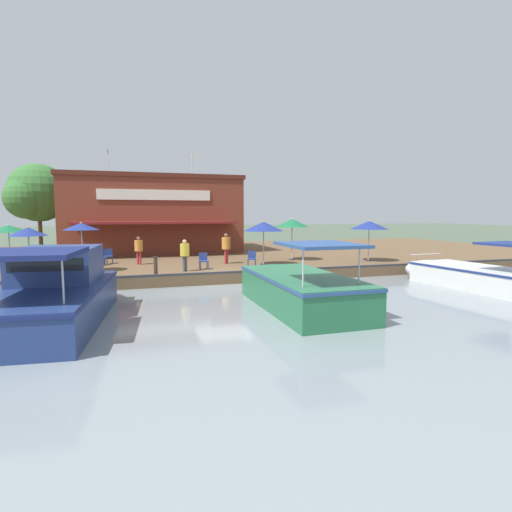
{
  "coord_description": "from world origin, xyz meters",
  "views": [
    {
      "loc": [
        18.58,
        -4.16,
        3.44
      ],
      "look_at": [
        -1.0,
        1.98,
        1.3
      ],
      "focal_mm": 28.0,
      "sensor_mm": 36.0,
      "label": 1
    }
  ],
  "objects_px": {
    "cafe_chair_mid_patio": "(101,257)",
    "person_mid_patio": "(185,252)",
    "patio_umbrella_mid_patio_left": "(369,225)",
    "cafe_chair_under_first_umbrella": "(204,260)",
    "patio_umbrella_by_entrance": "(81,227)",
    "patio_umbrella_back_row": "(28,232)",
    "mooring_post": "(156,266)",
    "cafe_chair_facing_river": "(109,255)",
    "cafe_chair_back_row_seat": "(252,258)",
    "patio_umbrella_mid_patio_right": "(292,223)",
    "cafe_chair_far_corner_seat": "(71,262)",
    "patio_umbrella_near_quay_edge": "(264,226)",
    "patio_umbrella_far_corner": "(8,229)",
    "motorboat_outer_channel": "(56,292)",
    "person_near_entrance": "(139,247)",
    "motorboat_mid_row": "(469,275)",
    "tree_downstream_bank": "(35,194)",
    "waterfront_restaurant": "(153,214)",
    "person_at_quay_edge": "(226,245)",
    "motorboat_distant_upstream": "(294,286)"
  },
  "relations": [
    {
      "from": "person_mid_patio",
      "to": "motorboat_mid_row",
      "type": "height_order",
      "value": "motorboat_mid_row"
    },
    {
      "from": "cafe_chair_back_row_seat",
      "to": "person_near_entrance",
      "type": "xyz_separation_m",
      "value": [
        -2.86,
        -5.86,
        0.51
      ]
    },
    {
      "from": "cafe_chair_facing_river",
      "to": "cafe_chair_back_row_seat",
      "type": "height_order",
      "value": "same"
    },
    {
      "from": "waterfront_restaurant",
      "to": "mooring_post",
      "type": "bearing_deg",
      "value": -2.67
    },
    {
      "from": "patio_umbrella_mid_patio_left",
      "to": "motorboat_outer_channel",
      "type": "xyz_separation_m",
      "value": [
        6.95,
        -16.21,
        -1.89
      ]
    },
    {
      "from": "tree_downstream_bank",
      "to": "motorboat_outer_channel",
      "type": "bearing_deg",
      "value": 12.46
    },
    {
      "from": "waterfront_restaurant",
      "to": "person_near_entrance",
      "type": "relative_size",
      "value": 8.07
    },
    {
      "from": "patio_umbrella_by_entrance",
      "to": "patio_umbrella_mid_patio_right",
      "type": "bearing_deg",
      "value": 98.01
    },
    {
      "from": "person_near_entrance",
      "to": "motorboat_mid_row",
      "type": "height_order",
      "value": "motorboat_mid_row"
    },
    {
      "from": "person_mid_patio",
      "to": "tree_downstream_bank",
      "type": "xyz_separation_m",
      "value": [
        -15.67,
        -9.68,
        3.45
      ]
    },
    {
      "from": "patio_umbrella_by_entrance",
      "to": "cafe_chair_facing_river",
      "type": "height_order",
      "value": "patio_umbrella_by_entrance"
    },
    {
      "from": "patio_umbrella_near_quay_edge",
      "to": "motorboat_distant_upstream",
      "type": "xyz_separation_m",
      "value": [
        7.5,
        -1.29,
        -2.02
      ]
    },
    {
      "from": "cafe_chair_mid_patio",
      "to": "person_mid_patio",
      "type": "xyz_separation_m",
      "value": [
        3.86,
        4.16,
        0.52
      ]
    },
    {
      "from": "patio_umbrella_mid_patio_left",
      "to": "patio_umbrella_near_quay_edge",
      "type": "bearing_deg",
      "value": -90.57
    },
    {
      "from": "patio_umbrella_mid_patio_right",
      "to": "cafe_chair_mid_patio",
      "type": "relative_size",
      "value": 3.08
    },
    {
      "from": "patio_umbrella_mid_patio_right",
      "to": "patio_umbrella_far_corner",
      "type": "bearing_deg",
      "value": -93.69
    },
    {
      "from": "cafe_chair_back_row_seat",
      "to": "motorboat_outer_channel",
      "type": "xyz_separation_m",
      "value": [
        6.55,
        -8.64,
        -0.16
      ]
    },
    {
      "from": "patio_umbrella_by_entrance",
      "to": "cafe_chair_far_corner_seat",
      "type": "xyz_separation_m",
      "value": [
        -0.32,
        -0.55,
        -1.76
      ]
    },
    {
      "from": "waterfront_restaurant",
      "to": "motorboat_outer_channel",
      "type": "distance_m",
      "value": 18.88
    },
    {
      "from": "patio_umbrella_mid_patio_left",
      "to": "cafe_chair_under_first_umbrella",
      "type": "distance_m",
      "value": 10.42
    },
    {
      "from": "patio_umbrella_back_row",
      "to": "person_near_entrance",
      "type": "height_order",
      "value": "patio_umbrella_back_row"
    },
    {
      "from": "person_mid_patio",
      "to": "patio_umbrella_mid_patio_right",
      "type": "bearing_deg",
      "value": 113.4
    },
    {
      "from": "patio_umbrella_by_entrance",
      "to": "cafe_chair_facing_river",
      "type": "bearing_deg",
      "value": 161.82
    },
    {
      "from": "patio_umbrella_by_entrance",
      "to": "person_mid_patio",
      "type": "bearing_deg",
      "value": 74.31
    },
    {
      "from": "patio_umbrella_by_entrance",
      "to": "person_mid_patio",
      "type": "height_order",
      "value": "patio_umbrella_by_entrance"
    },
    {
      "from": "patio_umbrella_mid_patio_right",
      "to": "cafe_chair_facing_river",
      "type": "relative_size",
      "value": 3.08
    },
    {
      "from": "patio_umbrella_mid_patio_left",
      "to": "cafe_chair_under_first_umbrella",
      "type": "bearing_deg",
      "value": -86.73
    },
    {
      "from": "patio_umbrella_mid_patio_right",
      "to": "person_mid_patio",
      "type": "distance_m",
      "value": 7.78
    },
    {
      "from": "patio_umbrella_mid_patio_right",
      "to": "patio_umbrella_mid_patio_left",
      "type": "height_order",
      "value": "patio_umbrella_mid_patio_right"
    },
    {
      "from": "patio_umbrella_mid_patio_right",
      "to": "cafe_chair_facing_river",
      "type": "xyz_separation_m",
      "value": [
        -1.53,
        -10.85,
        -1.84
      ]
    },
    {
      "from": "patio_umbrella_near_quay_edge",
      "to": "motorboat_distant_upstream",
      "type": "bearing_deg",
      "value": -9.79
    },
    {
      "from": "patio_umbrella_mid_patio_left",
      "to": "motorboat_distant_upstream",
      "type": "distance_m",
      "value": 11.14
    },
    {
      "from": "patio_umbrella_back_row",
      "to": "cafe_chair_under_first_umbrella",
      "type": "relative_size",
      "value": 2.68
    },
    {
      "from": "patio_umbrella_near_quay_edge",
      "to": "patio_umbrella_far_corner",
      "type": "bearing_deg",
      "value": -102.26
    },
    {
      "from": "person_at_quay_edge",
      "to": "tree_downstream_bank",
      "type": "xyz_separation_m",
      "value": [
        -13.19,
        -12.38,
        3.33
      ]
    },
    {
      "from": "waterfront_restaurant",
      "to": "cafe_chair_under_first_umbrella",
      "type": "distance_m",
      "value": 12.28
    },
    {
      "from": "tree_downstream_bank",
      "to": "cafe_chair_facing_river",
      "type": "bearing_deg",
      "value": 27.81
    },
    {
      "from": "patio_umbrella_back_row",
      "to": "mooring_post",
      "type": "bearing_deg",
      "value": 67.88
    },
    {
      "from": "patio_umbrella_mid_patio_right",
      "to": "motorboat_outer_channel",
      "type": "distance_m",
      "value": 15.03
    },
    {
      "from": "patio_umbrella_back_row",
      "to": "person_mid_patio",
      "type": "relative_size",
      "value": 1.42
    },
    {
      "from": "patio_umbrella_near_quay_edge",
      "to": "cafe_chair_back_row_seat",
      "type": "bearing_deg",
      "value": -60.48
    },
    {
      "from": "cafe_chair_mid_patio",
      "to": "cafe_chair_far_corner_seat",
      "type": "relative_size",
      "value": 1.0
    },
    {
      "from": "patio_umbrella_near_quay_edge",
      "to": "patio_umbrella_mid_patio_right",
      "type": "relative_size",
      "value": 0.95
    },
    {
      "from": "patio_umbrella_near_quay_edge",
      "to": "patio_umbrella_mid_patio_right",
      "type": "distance_m",
      "value": 3.11
    },
    {
      "from": "cafe_chair_under_first_umbrella",
      "to": "patio_umbrella_by_entrance",
      "type": "bearing_deg",
      "value": -98.13
    },
    {
      "from": "patio_umbrella_by_entrance",
      "to": "person_mid_patio",
      "type": "relative_size",
      "value": 1.54
    },
    {
      "from": "motorboat_mid_row",
      "to": "waterfront_restaurant",
      "type": "bearing_deg",
      "value": -142.93
    },
    {
      "from": "patio_umbrella_mid_patio_right",
      "to": "person_mid_patio",
      "type": "relative_size",
      "value": 1.63
    },
    {
      "from": "waterfront_restaurant",
      "to": "patio_umbrella_back_row",
      "type": "distance_m",
      "value": 12.85
    },
    {
      "from": "mooring_post",
      "to": "motorboat_distant_upstream",
      "type": "bearing_deg",
      "value": 41.97
    }
  ]
}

